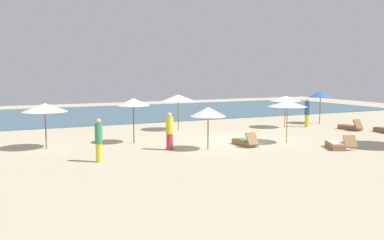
{
  "coord_description": "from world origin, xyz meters",
  "views": [
    {
      "loc": [
        -11.9,
        -20.17,
        3.74
      ],
      "look_at": [
        -1.87,
        0.83,
        1.1
      ],
      "focal_mm": 40.68,
      "sensor_mm": 36.0,
      "label": 1
    }
  ],
  "objects_px": {
    "person_1": "(170,131)",
    "person_0": "(99,140)",
    "umbrella_5": "(133,102)",
    "person_2": "(307,112)",
    "umbrella_6": "(285,98)",
    "umbrella_2": "(287,104)",
    "lounger_2": "(351,127)",
    "lounger_0": "(246,142)",
    "lounger_4": "(336,145)",
    "umbrella_0": "(208,112)",
    "umbrella_1": "(45,108)",
    "umbrella_3": "(320,94)",
    "umbrella_4": "(178,98)"
  },
  "relations": [
    {
      "from": "person_1",
      "to": "person_0",
      "type": "bearing_deg",
      "value": -160.63
    },
    {
      "from": "umbrella_5",
      "to": "person_2",
      "type": "relative_size",
      "value": 1.21
    },
    {
      "from": "umbrella_5",
      "to": "umbrella_6",
      "type": "xyz_separation_m",
      "value": [
        10.92,
        1.61,
        -0.21
      ]
    },
    {
      "from": "umbrella_2",
      "to": "lounger_2",
      "type": "xyz_separation_m",
      "value": [
        6.84,
        2.3,
        -1.88
      ]
    },
    {
      "from": "lounger_0",
      "to": "lounger_4",
      "type": "xyz_separation_m",
      "value": [
        3.48,
        -2.64,
        -0.0
      ]
    },
    {
      "from": "umbrella_0",
      "to": "umbrella_5",
      "type": "bearing_deg",
      "value": 127.96
    },
    {
      "from": "umbrella_1",
      "to": "person_1",
      "type": "bearing_deg",
      "value": -28.75
    },
    {
      "from": "umbrella_1",
      "to": "person_2",
      "type": "bearing_deg",
      "value": 3.33
    },
    {
      "from": "umbrella_1",
      "to": "umbrella_5",
      "type": "height_order",
      "value": "umbrella_5"
    },
    {
      "from": "person_1",
      "to": "umbrella_6",
      "type": "bearing_deg",
      "value": 23.02
    },
    {
      "from": "umbrella_1",
      "to": "lounger_0",
      "type": "distance_m",
      "value": 9.93
    },
    {
      "from": "umbrella_1",
      "to": "person_2",
      "type": "distance_m",
      "value": 16.81
    },
    {
      "from": "lounger_0",
      "to": "umbrella_3",
      "type": "bearing_deg",
      "value": 29.54
    },
    {
      "from": "umbrella_6",
      "to": "lounger_2",
      "type": "bearing_deg",
      "value": -40.8
    },
    {
      "from": "lounger_2",
      "to": "umbrella_6",
      "type": "bearing_deg",
      "value": 139.2
    },
    {
      "from": "umbrella_6",
      "to": "person_1",
      "type": "distance_m",
      "value": 10.91
    },
    {
      "from": "person_2",
      "to": "person_1",
      "type": "bearing_deg",
      "value": -161.5
    },
    {
      "from": "umbrella_1",
      "to": "umbrella_4",
      "type": "xyz_separation_m",
      "value": [
        8.42,
        3.33,
        0.05
      ]
    },
    {
      "from": "umbrella_1",
      "to": "person_1",
      "type": "xyz_separation_m",
      "value": [
        5.24,
        -2.88,
        -1.09
      ]
    },
    {
      "from": "umbrella_3",
      "to": "person_2",
      "type": "height_order",
      "value": "umbrella_3"
    },
    {
      "from": "umbrella_5",
      "to": "lounger_2",
      "type": "distance_m",
      "value": 14.21
    },
    {
      "from": "umbrella_0",
      "to": "person_0",
      "type": "distance_m",
      "value": 5.47
    },
    {
      "from": "umbrella_6",
      "to": "person_0",
      "type": "relative_size",
      "value": 1.16
    },
    {
      "from": "umbrella_4",
      "to": "lounger_4",
      "type": "height_order",
      "value": "umbrella_4"
    },
    {
      "from": "umbrella_0",
      "to": "lounger_0",
      "type": "distance_m",
      "value": 2.77
    },
    {
      "from": "umbrella_3",
      "to": "umbrella_2",
      "type": "bearing_deg",
      "value": -142.01
    },
    {
      "from": "umbrella_5",
      "to": "person_1",
      "type": "bearing_deg",
      "value": -70.81
    },
    {
      "from": "umbrella_1",
      "to": "umbrella_5",
      "type": "xyz_separation_m",
      "value": [
        4.33,
        -0.24,
        0.15
      ]
    },
    {
      "from": "umbrella_2",
      "to": "lounger_4",
      "type": "bearing_deg",
      "value": -65.2
    },
    {
      "from": "person_2",
      "to": "umbrella_2",
      "type": "bearing_deg",
      "value": -138.7
    },
    {
      "from": "umbrella_0",
      "to": "umbrella_2",
      "type": "bearing_deg",
      "value": -0.57
    },
    {
      "from": "umbrella_4",
      "to": "person_0",
      "type": "xyz_separation_m",
      "value": [
        -6.85,
        -7.5,
        -1.12
      ]
    },
    {
      "from": "umbrella_2",
      "to": "umbrella_3",
      "type": "xyz_separation_m",
      "value": [
        7.35,
        5.74,
        0.03
      ]
    },
    {
      "from": "umbrella_0",
      "to": "lounger_2",
      "type": "xyz_separation_m",
      "value": [
        11.43,
        2.25,
        -1.64
      ]
    },
    {
      "from": "person_1",
      "to": "umbrella_5",
      "type": "bearing_deg",
      "value": 109.19
    },
    {
      "from": "umbrella_4",
      "to": "umbrella_6",
      "type": "relative_size",
      "value": 1.07
    },
    {
      "from": "umbrella_0",
      "to": "person_2",
      "type": "height_order",
      "value": "umbrella_0"
    },
    {
      "from": "umbrella_3",
      "to": "lounger_0",
      "type": "relative_size",
      "value": 1.36
    },
    {
      "from": "umbrella_1",
      "to": "umbrella_6",
      "type": "distance_m",
      "value": 15.3
    },
    {
      "from": "umbrella_3",
      "to": "person_0",
      "type": "bearing_deg",
      "value": -160.03
    },
    {
      "from": "lounger_0",
      "to": "lounger_2",
      "type": "xyz_separation_m",
      "value": [
        9.2,
        2.07,
        -0.01
      ]
    },
    {
      "from": "umbrella_6",
      "to": "person_0",
      "type": "height_order",
      "value": "umbrella_6"
    },
    {
      "from": "lounger_4",
      "to": "person_0",
      "type": "relative_size",
      "value": 0.97
    },
    {
      "from": "umbrella_1",
      "to": "umbrella_3",
      "type": "xyz_separation_m",
      "value": [
        18.88,
        2.12,
        0.09
      ]
    },
    {
      "from": "umbrella_0",
      "to": "umbrella_2",
      "type": "xyz_separation_m",
      "value": [
        4.6,
        -0.05,
        0.24
      ]
    },
    {
      "from": "umbrella_1",
      "to": "umbrella_3",
      "type": "relative_size",
      "value": 0.96
    },
    {
      "from": "umbrella_5",
      "to": "person_1",
      "type": "relative_size",
      "value": 1.31
    },
    {
      "from": "umbrella_2",
      "to": "person_0",
      "type": "height_order",
      "value": "umbrella_2"
    },
    {
      "from": "umbrella_3",
      "to": "umbrella_5",
      "type": "distance_m",
      "value": 14.74
    },
    {
      "from": "umbrella_5",
      "to": "lounger_0",
      "type": "distance_m",
      "value": 6.09
    }
  ]
}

